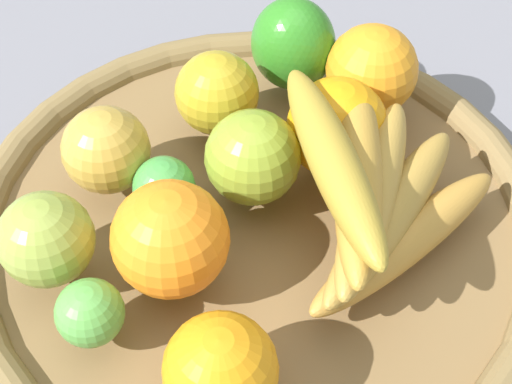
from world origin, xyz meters
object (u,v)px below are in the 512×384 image
at_px(bell_pepper, 293,44).
at_px(orange_0, 372,70).
at_px(apple_0, 253,157).
at_px(lime_0, 164,187).
at_px(orange_2, 337,128).
at_px(banana_bunch, 373,197).
at_px(apple_1, 106,150).
at_px(lime_1, 90,313).
at_px(apple_2, 217,93).
at_px(orange_3, 221,370).
at_px(orange_1, 170,239).
at_px(apple_3, 46,239).

relative_size(bell_pepper, orange_0, 1.09).
xyz_separation_m(apple_0, lime_0, (-0.04, 0.05, -0.01)).
relative_size(lime_0, orange_2, 0.60).
relative_size(apple_0, banana_bunch, 0.38).
relative_size(bell_pepper, banana_bunch, 0.43).
bearing_deg(bell_pepper, apple_1, 62.41).
xyz_separation_m(lime_1, orange_2, (0.21, -0.10, 0.02)).
bearing_deg(banana_bunch, apple_1, 95.25).
distance_m(apple_2, apple_1, 0.10).
relative_size(orange_3, orange_0, 0.92).
distance_m(orange_0, orange_2, 0.08).
bearing_deg(lime_1, apple_1, 24.03).
bearing_deg(banana_bunch, orange_1, 124.77).
relative_size(orange_3, orange_2, 0.90).
height_order(orange_1, apple_1, orange_1).
bearing_deg(orange_1, lime_1, 154.63).
bearing_deg(bell_pepper, lime_0, 79.06).
relative_size(banana_bunch, orange_0, 2.51).
xyz_separation_m(apple_0, apple_3, (-0.12, 0.10, -0.00)).
bearing_deg(orange_3, bell_pepper, 11.89).
height_order(apple_0, orange_2, orange_2).
distance_m(apple_1, apple_3, 0.09).
xyz_separation_m(bell_pepper, banana_bunch, (-0.14, -0.11, 0.00)).
relative_size(banana_bunch, apple_1, 2.84).
bearing_deg(apple_0, apple_2, 43.48).
relative_size(orange_1, orange_2, 1.03).
bearing_deg(lime_1, banana_bunch, -45.61).
xyz_separation_m(apple_2, orange_2, (-0.01, -0.10, 0.00)).
relative_size(apple_0, orange_3, 1.03).
distance_m(apple_0, banana_bunch, 0.10).
bearing_deg(bell_pepper, orange_3, 103.62).
xyz_separation_m(bell_pepper, apple_3, (-0.25, 0.09, -0.01)).
distance_m(bell_pepper, apple_1, 0.19).
relative_size(orange_1, bell_pepper, 0.97).
xyz_separation_m(apple_0, orange_3, (-0.17, -0.05, -0.00)).
height_order(orange_3, banana_bunch, banana_bunch).
height_order(lime_1, apple_3, apple_3).
height_order(banana_bunch, apple_2, banana_bunch).
bearing_deg(apple_0, apple_3, 139.69).
relative_size(banana_bunch, orange_2, 2.45).
relative_size(orange_1, apple_1, 1.20).
height_order(banana_bunch, lime_0, banana_bunch).
relative_size(apple_0, orange_2, 0.92).
relative_size(orange_1, orange_0, 1.06).
relative_size(lime_0, apple_1, 0.69).
bearing_deg(bell_pepper, orange_1, 90.22).
xyz_separation_m(banana_bunch, apple_3, (-0.11, 0.20, -0.01)).
distance_m(lime_0, lime_1, 0.12).
distance_m(banana_bunch, orange_0, 0.15).
bearing_deg(lime_0, apple_0, -52.70).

